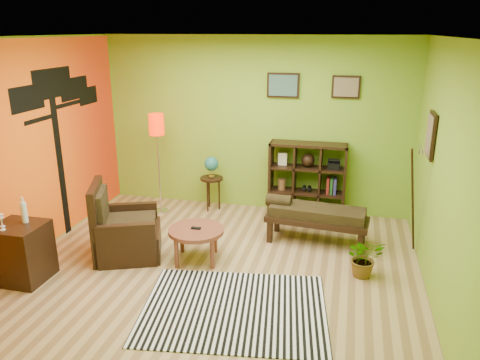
% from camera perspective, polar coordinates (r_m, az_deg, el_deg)
% --- Properties ---
extents(ground, '(5.00, 5.00, 0.00)m').
position_cam_1_polar(ground, '(6.01, -2.79, -10.73)').
color(ground, tan).
rests_on(ground, ground).
extents(room_shell, '(5.04, 4.54, 2.82)m').
position_cam_1_polar(room_shell, '(5.42, -3.99, 6.40)').
color(room_shell, '#80AF28').
rests_on(room_shell, ground).
extents(zebra_rug, '(2.16, 1.79, 0.01)m').
position_cam_1_polar(zebra_rug, '(5.23, -0.70, -15.38)').
color(zebra_rug, white).
rests_on(zebra_rug, ground).
extents(coffee_table, '(0.71, 0.71, 0.46)m').
position_cam_1_polar(coffee_table, '(6.07, -5.37, -6.47)').
color(coffee_table, brown).
rests_on(coffee_table, ground).
extents(armchair, '(1.06, 1.05, 1.01)m').
position_cam_1_polar(armchair, '(6.41, -14.02, -6.34)').
color(armchair, black).
rests_on(armchair, ground).
extents(side_cabinet, '(0.60, 0.54, 1.02)m').
position_cam_1_polar(side_cabinet, '(6.19, -25.18, -7.95)').
color(side_cabinet, black).
rests_on(side_cabinet, ground).
extents(floor_lamp, '(0.25, 0.25, 1.63)m').
position_cam_1_polar(floor_lamp, '(7.48, -10.10, 5.61)').
color(floor_lamp, silver).
rests_on(floor_lamp, ground).
extents(globe_table, '(0.37, 0.37, 0.91)m').
position_cam_1_polar(globe_table, '(7.64, -3.50, 1.24)').
color(globe_table, black).
rests_on(globe_table, ground).
extents(cube_shelf, '(1.20, 0.35, 1.20)m').
position_cam_1_polar(cube_shelf, '(7.46, 8.28, -0.03)').
color(cube_shelf, black).
rests_on(cube_shelf, ground).
extents(bench, '(1.45, 0.63, 0.65)m').
position_cam_1_polar(bench, '(6.61, 9.04, -4.20)').
color(bench, black).
rests_on(bench, ground).
extents(potted_plant, '(0.59, 0.62, 0.38)m').
position_cam_1_polar(potted_plant, '(5.95, 14.85, -9.57)').
color(potted_plant, '#26661E').
rests_on(potted_plant, ground).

